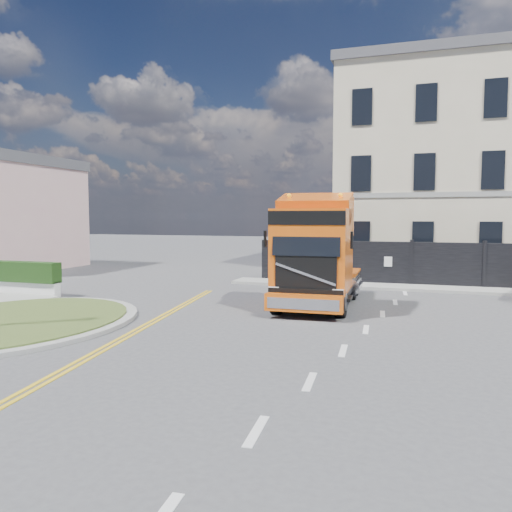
% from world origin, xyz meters
% --- Properties ---
extents(ground, '(120.00, 120.00, 0.00)m').
position_xyz_m(ground, '(0.00, 0.00, 0.00)').
color(ground, '#424244').
rests_on(ground, ground).
extents(traffic_island, '(6.80, 6.80, 0.17)m').
position_xyz_m(traffic_island, '(-7.00, -3.00, 0.08)').
color(traffic_island, gray).
rests_on(traffic_island, ground).
extents(hoarding_fence, '(18.80, 0.25, 2.00)m').
position_xyz_m(hoarding_fence, '(6.55, 9.00, 1.00)').
color(hoarding_fence, black).
rests_on(hoarding_fence, ground).
extents(georgian_building, '(12.30, 10.30, 12.80)m').
position_xyz_m(georgian_building, '(6.00, 16.50, 5.77)').
color(georgian_building, beige).
rests_on(georgian_building, ground).
extents(pavement_far, '(20.00, 1.60, 0.12)m').
position_xyz_m(pavement_far, '(6.00, 8.10, 0.06)').
color(pavement_far, gray).
rests_on(pavement_far, ground).
extents(truck, '(2.58, 6.44, 3.82)m').
position_xyz_m(truck, '(0.96, 2.41, 1.71)').
color(truck, black).
rests_on(truck, ground).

